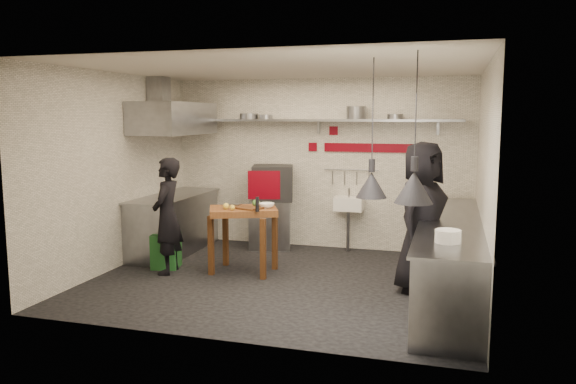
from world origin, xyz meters
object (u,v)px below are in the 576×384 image
(chef_left, at_px, (167,216))
(chef_right, at_px, (421,217))
(combi_oven, at_px, (273,183))
(oven_stand, at_px, (270,224))
(green_bin, at_px, (166,251))
(prep_table, at_px, (243,240))

(chef_left, height_order, chef_right, chef_right)
(combi_oven, xyz_separation_m, chef_right, (2.50, -1.73, -0.15))
(combi_oven, height_order, chef_left, chef_left)
(combi_oven, height_order, chef_right, chef_right)
(oven_stand, relative_size, combi_oven, 1.22)
(combi_oven, height_order, green_bin, combi_oven)
(combi_oven, bearing_deg, oven_stand, 173.38)
(green_bin, xyz_separation_m, chef_right, (3.60, -0.08, 0.69))
(oven_stand, height_order, chef_left, chef_left)
(green_bin, distance_m, chef_left, 0.63)
(oven_stand, distance_m, prep_table, 1.55)
(chef_left, bearing_deg, combi_oven, 144.66)
(combi_oven, relative_size, prep_table, 0.71)
(prep_table, distance_m, chef_right, 2.49)
(green_bin, bearing_deg, prep_table, 4.80)
(combi_oven, distance_m, chef_right, 3.04)
(oven_stand, height_order, prep_table, prep_table)
(chef_left, bearing_deg, green_bin, -154.18)
(prep_table, bearing_deg, chef_right, -28.06)
(chef_right, bearing_deg, prep_table, 107.50)
(green_bin, bearing_deg, chef_right, -1.34)
(oven_stand, relative_size, chef_left, 0.49)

